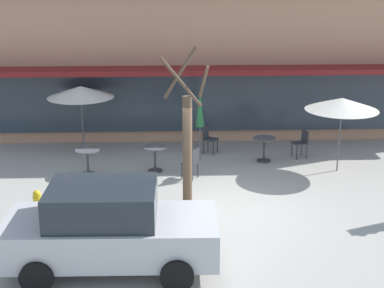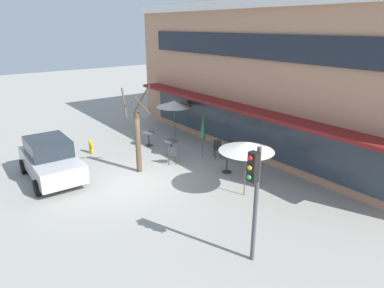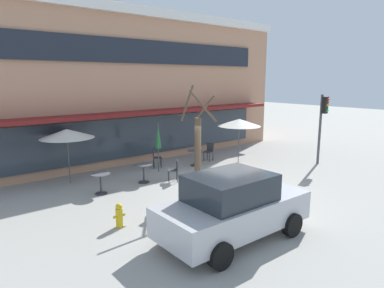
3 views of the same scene
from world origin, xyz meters
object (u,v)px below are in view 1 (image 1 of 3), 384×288
object	(u,v)px
cafe_table_by_tree	(88,158)
street_tree	(187,140)
patio_umbrella_cream_folded	(342,104)
fire_hydrant	(38,204)
cafe_chair_0	(192,161)
cafe_chair_2	(302,141)
patio_umbrella_corner_open	(81,92)
cafe_table_near_wall	(155,155)
cafe_table_streetside	(264,145)
parked_sedan	(109,228)
patio_umbrella_green_folded	(200,109)
cafe_chair_1	(209,137)

from	to	relation	value
cafe_table_by_tree	street_tree	distance (m)	3.71
patio_umbrella_cream_folded	fire_hydrant	size ratio (longest dim) A/B	3.12
cafe_table_by_tree	fire_hydrant	world-z (taller)	cafe_table_by_tree
cafe_chair_0	cafe_chair_2	bearing A→B (deg)	26.82
patio_umbrella_cream_folded	patio_umbrella_corner_open	size ratio (longest dim) A/B	1.00
cafe_table_by_tree	patio_umbrella_cream_folded	distance (m)	7.47
cafe_table_near_wall	cafe_table_by_tree	distance (m)	1.95
cafe_table_streetside	fire_hydrant	distance (m)	7.27
patio_umbrella_cream_folded	cafe_chair_2	xyz separation A→B (m)	(-0.79, 1.29, -1.50)
cafe_table_near_wall	cafe_table_streetside	world-z (taller)	same
cafe_table_streetside	cafe_table_by_tree	distance (m)	5.37
patio_umbrella_corner_open	parked_sedan	size ratio (longest dim) A/B	0.52
patio_umbrella_corner_open	cafe_chair_2	size ratio (longest dim) A/B	2.47
cafe_table_by_tree	cafe_chair_2	size ratio (longest dim) A/B	0.85
patio_umbrella_green_folded	cafe_chair_2	xyz separation A→B (m)	(3.22, 0.17, -1.10)
cafe_table_streetside	street_tree	size ratio (longest dim) A/B	0.19
patio_umbrella_cream_folded	cafe_table_by_tree	bearing A→B (deg)	-179.71
cafe_chair_1	cafe_chair_2	distance (m)	2.96
parked_sedan	fire_hydrant	size ratio (longest dim) A/B	6.00
patio_umbrella_corner_open	fire_hydrant	xyz separation A→B (m)	(-0.42, -4.99, -1.67)
patio_umbrella_green_folded	parked_sedan	world-z (taller)	patio_umbrella_green_folded
cafe_table_near_wall	cafe_chair_0	world-z (taller)	cafe_chair_0
cafe_table_streetside	patio_umbrella_corner_open	distance (m)	5.97
cafe_table_by_tree	cafe_chair_1	world-z (taller)	cafe_chair_1
cafe_table_by_tree	patio_umbrella_green_folded	size ratio (longest dim) A/B	0.35
cafe_chair_0	cafe_chair_2	xyz separation A→B (m)	(3.52, 1.78, 0.00)
cafe_chair_2	street_tree	xyz separation A→B (m)	(-3.71, -3.46, 1.12)
patio_umbrella_green_folded	cafe_chair_1	world-z (taller)	patio_umbrella_green_folded
cafe_table_near_wall	fire_hydrant	distance (m)	4.21
fire_hydrant	cafe_table_streetside	bearing A→B (deg)	32.96
cafe_table_by_tree	cafe_chair_2	world-z (taller)	cafe_chair_2
patio_umbrella_cream_folded	parked_sedan	world-z (taller)	patio_umbrella_cream_folded
street_tree	patio_umbrella_corner_open	bearing A→B (deg)	127.80
patio_umbrella_corner_open	parked_sedan	world-z (taller)	patio_umbrella_corner_open
street_tree	fire_hydrant	bearing A→B (deg)	-166.82
patio_umbrella_cream_folded	cafe_chair_2	bearing A→B (deg)	121.37
patio_umbrella_cream_folded	cafe_chair_0	xyz separation A→B (m)	(-4.31, -0.49, -1.50)
cafe_table_by_tree	cafe_chair_0	bearing A→B (deg)	-8.55
cafe_chair_0	cafe_table_by_tree	bearing A→B (deg)	171.45
cafe_chair_2	cafe_table_near_wall	bearing A→B (deg)	-166.22
cafe_table_near_wall	patio_umbrella_corner_open	distance (m)	3.32
patio_umbrella_corner_open	street_tree	distance (m)	5.26
cafe_chair_2	parked_sedan	xyz separation A→B (m)	(-5.38, -6.82, 0.35)
cafe_chair_1	cafe_chair_2	world-z (taller)	same
cafe_table_by_tree	patio_umbrella_corner_open	size ratio (longest dim) A/B	0.35
cafe_table_near_wall	cafe_chair_0	distance (m)	1.25
patio_umbrella_cream_folded	cafe_table_near_wall	bearing A→B (deg)	178.24
cafe_chair_1	fire_hydrant	size ratio (longest dim) A/B	1.26
patio_umbrella_cream_folded	street_tree	world-z (taller)	street_tree
cafe_chair_1	street_tree	xyz separation A→B (m)	(-0.81, -4.00, 1.12)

